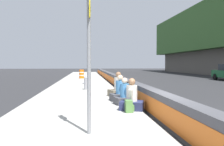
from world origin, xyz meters
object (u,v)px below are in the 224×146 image
at_px(route_sign_post, 89,43).
at_px(seated_person_foreground, 132,100).
at_px(construction_barrel, 82,74).
at_px(seated_person_far, 118,89).
at_px(backpack, 129,106).
at_px(seated_person_rear, 120,93).
at_px(seated_person_middle, 125,96).
at_px(fire_hydrant, 86,82).

xyz_separation_m(route_sign_post, seated_person_foreground, (2.73, -1.51, -1.73)).
height_order(seated_person_foreground, construction_barrel, seated_person_foreground).
height_order(seated_person_far, backpack, seated_person_far).
bearing_deg(seated_person_foreground, seated_person_rear, 3.42).
xyz_separation_m(seated_person_foreground, construction_barrel, (18.16, 2.09, 0.14)).
relative_size(seated_person_middle, seated_person_far, 0.87).
relative_size(route_sign_post, fire_hydrant, 4.09).
distance_m(fire_hydrant, construction_barrel, 11.44).
bearing_deg(seated_person_middle, seated_person_far, -1.60).
bearing_deg(fire_hydrant, seated_person_foreground, -166.67).
relative_size(fire_hydrant, backpack, 2.20).
relative_size(backpack, construction_barrel, 0.42).
xyz_separation_m(route_sign_post, backpack, (2.27, -1.32, -1.88)).
height_order(seated_person_middle, construction_barrel, seated_person_middle).
bearing_deg(fire_hydrant, seated_person_middle, -164.87).
relative_size(route_sign_post, construction_barrel, 3.79).
distance_m(seated_person_foreground, construction_barrel, 18.28).
relative_size(seated_person_far, construction_barrel, 1.27).
distance_m(seated_person_far, construction_barrel, 14.85).
bearing_deg(seated_person_middle, backpack, 176.12).
distance_m(route_sign_post, seated_person_rear, 5.23).
height_order(fire_hydrant, backpack, fire_hydrant).
bearing_deg(route_sign_post, fire_hydrant, 0.54).
relative_size(route_sign_post, backpack, 9.00).
relative_size(seated_person_rear, construction_barrel, 1.18).
bearing_deg(seated_person_rear, route_sign_post, 163.71).
height_order(seated_person_far, construction_barrel, seated_person_far).
distance_m(seated_person_middle, seated_person_rear, 0.90).
relative_size(seated_person_foreground, seated_person_middle, 1.05).
bearing_deg(route_sign_post, backpack, -30.24).
distance_m(seated_person_foreground, seated_person_rear, 2.01).
distance_m(route_sign_post, backpack, 3.23).
height_order(seated_person_foreground, seated_person_rear, seated_person_rear).
height_order(route_sign_post, construction_barrel, route_sign_post).
bearing_deg(construction_barrel, seated_person_rear, -173.04).
height_order(route_sign_post, seated_person_foreground, route_sign_post).
bearing_deg(seated_person_foreground, seated_person_middle, 3.85).
xyz_separation_m(seated_person_foreground, seated_person_far, (3.45, 0.01, 0.03)).
bearing_deg(seated_person_foreground, fire_hydrant, 13.33).
distance_m(seated_person_middle, seated_person_far, 2.35).
bearing_deg(construction_barrel, seated_person_middle, -173.26).
bearing_deg(backpack, seated_person_rear, -1.40).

